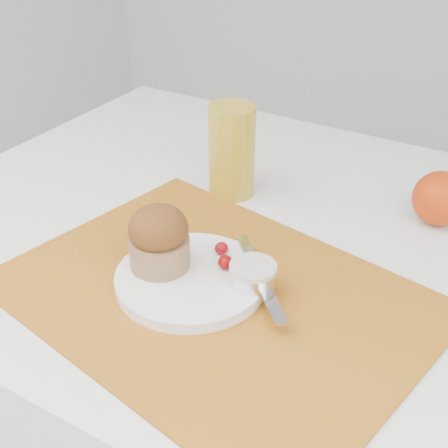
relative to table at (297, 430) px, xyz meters
The scene contains 11 objects.
table is the anchor object (origin of this frame).
placemat 0.42m from the table, 109.96° to the right, with size 0.50×0.37×0.00m, color #AB6317.
plate 0.43m from the table, 120.80° to the right, with size 0.19×0.19×0.02m, color white.
ramekin 0.43m from the table, 98.72° to the right, with size 0.05×0.05×0.02m, color silver.
cream 0.44m from the table, 98.72° to the right, with size 0.06×0.06×0.01m, color beige.
raspberry_near 0.42m from the table, 130.10° to the right, with size 0.02×0.02×0.02m, color #5F0207.
raspberry_far 0.43m from the table, 117.35° to the right, with size 0.02×0.02×0.02m, color #5B0202.
butter_knife 0.42m from the table, 99.12° to the right, with size 0.18×0.01×0.00m, color #B4B6BD.
orange 0.46m from the table, 50.45° to the left, with size 0.08×0.08×0.08m, color #C63707.
juice_glass 0.49m from the table, 156.77° to the left, with size 0.07×0.07×0.14m, color gold.
muffin 0.49m from the table, 130.44° to the right, with size 0.08×0.08×0.08m.
Camera 1 is at (0.26, -0.62, 1.23)m, focal length 50.00 mm.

